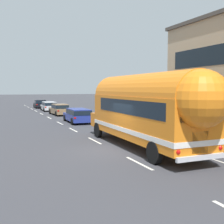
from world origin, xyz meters
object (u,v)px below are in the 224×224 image
object	(u,v)px
painted_bus	(147,107)
car_fourth	(40,104)
car_second	(60,109)
car_lead	(78,115)
car_third	(49,106)

from	to	relation	value
painted_bus	car_fourth	distance (m)	36.03
car_fourth	car_second	bearing A→B (deg)	-89.08
car_fourth	car_lead	bearing A→B (deg)	-89.92
painted_bus	car_fourth	xyz separation A→B (m)	(-0.08, 35.99, -1.57)
painted_bus	car_lead	world-z (taller)	painted_bus
car_second	car_third	world-z (taller)	same
painted_bus	car_lead	size ratio (longest dim) A/B	2.47
car_lead	car_third	xyz separation A→B (m)	(0.10, 15.71, 0.00)
car_lead	car_fourth	bearing A→B (deg)	90.08
car_lead	painted_bus	bearing A→B (deg)	-89.78
painted_bus	car_third	distance (m)	28.93
car_fourth	painted_bus	bearing A→B (deg)	-89.87
painted_bus	car_third	world-z (taller)	painted_bus
car_lead	car_second	distance (m)	8.80
car_lead	car_third	distance (m)	15.71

